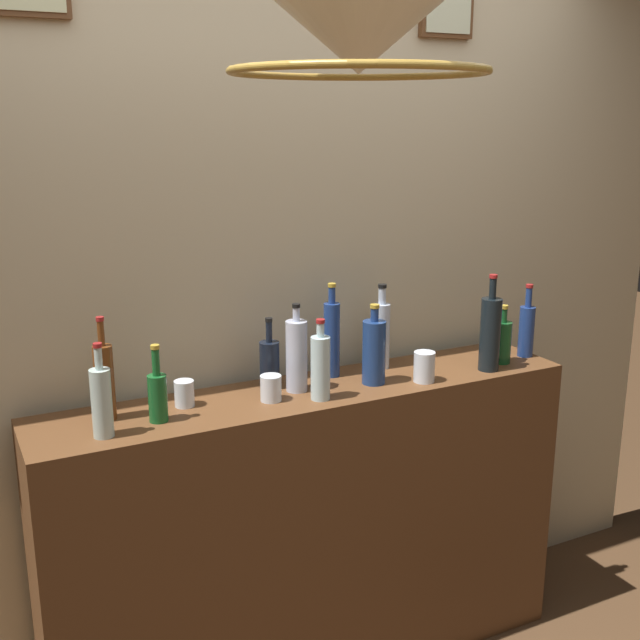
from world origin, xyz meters
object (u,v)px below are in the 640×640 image
at_px(liquor_bottle_gin, 158,395).
at_px(liquor_bottle_sherry, 527,329).
at_px(liquor_bottle_amaro, 374,351).
at_px(glass_tumbler_rocks, 424,367).
at_px(liquor_bottle_bourbon, 502,341).
at_px(liquor_bottle_tequila, 332,338).
at_px(liquor_bottle_rum, 297,355).
at_px(glass_tumbler_shot, 184,393).
at_px(liquor_bottle_scotch, 104,381).
at_px(pendant_lamp, 359,21).
at_px(glass_tumbler_highball, 271,388).
at_px(liquor_bottle_whiskey, 320,367).
at_px(liquor_bottle_vermouth, 490,333).
at_px(liquor_bottle_rye, 102,401).
at_px(liquor_bottle_brandy, 270,363).
at_px(liquor_bottle_vodka, 381,334).

height_order(liquor_bottle_gin, liquor_bottle_sherry, liquor_bottle_sherry).
bearing_deg(liquor_bottle_amaro, glass_tumbler_rocks, -21.04).
distance_m(liquor_bottle_bourbon, liquor_bottle_tequila, 0.64).
height_order(liquor_bottle_rum, glass_tumbler_shot, liquor_bottle_rum).
xyz_separation_m(liquor_bottle_bourbon, liquor_bottle_scotch, (-1.41, 0.10, 0.04)).
bearing_deg(liquor_bottle_gin, liquor_bottle_rum, 6.65).
relative_size(liquor_bottle_bourbon, liquor_bottle_tequila, 0.66).
bearing_deg(pendant_lamp, liquor_bottle_bourbon, 34.26).
relative_size(liquor_bottle_tequila, glass_tumbler_highball, 3.95).
bearing_deg(liquor_bottle_whiskey, liquor_bottle_vermouth, -0.62).
xyz_separation_m(liquor_bottle_rye, liquor_bottle_tequila, (0.82, 0.18, 0.03)).
xyz_separation_m(liquor_bottle_amaro, glass_tumbler_shot, (-0.64, 0.08, -0.07)).
bearing_deg(liquor_bottle_scotch, liquor_bottle_bourbon, -3.95).
bearing_deg(liquor_bottle_rye, liquor_bottle_bourbon, 1.17).
relative_size(liquor_bottle_amaro, glass_tumbler_shot, 3.32).
height_order(liquor_bottle_brandy, liquor_bottle_scotch, liquor_bottle_scotch).
xyz_separation_m(liquor_bottle_rum, liquor_bottle_gin, (-0.48, -0.06, -0.04)).
bearing_deg(liquor_bottle_tequila, liquor_bottle_rye, -167.79).
bearing_deg(glass_tumbler_shot, liquor_bottle_rum, -4.48).
bearing_deg(liquor_bottle_rye, liquor_bottle_scotch, 74.31).
height_order(liquor_bottle_gin, glass_tumbler_highball, liquor_bottle_gin).
height_order(liquor_bottle_tequila, liquor_bottle_rum, liquor_bottle_tequila).
bearing_deg(liquor_bottle_vodka, liquor_bottle_rye, -169.99).
bearing_deg(glass_tumbler_highball, liquor_bottle_scotch, 171.21).
height_order(liquor_bottle_tequila, pendant_lamp, pendant_lamp).
xyz_separation_m(liquor_bottle_amaro, glass_tumbler_highball, (-0.38, 0.00, -0.07)).
bearing_deg(pendant_lamp, liquor_bottle_brandy, 80.51).
xyz_separation_m(liquor_bottle_brandy, glass_tumbler_rocks, (0.49, -0.18, -0.03)).
relative_size(liquor_bottle_bourbon, liquor_bottle_amaro, 0.79).
bearing_deg(pendant_lamp, glass_tumbler_highball, 82.60).
xyz_separation_m(liquor_bottle_vermouth, glass_tumbler_shot, (-1.07, 0.14, -0.10)).
height_order(liquor_bottle_vodka, glass_tumbler_rocks, liquor_bottle_vodka).
height_order(liquor_bottle_amaro, glass_tumbler_highball, liquor_bottle_amaro).
height_order(liquor_bottle_rye, liquor_bottle_whiskey, liquor_bottle_rye).
distance_m(liquor_bottle_rum, glass_tumbler_highball, 0.15).
bearing_deg(liquor_bottle_whiskey, liquor_bottle_amaro, 13.43).
relative_size(liquor_bottle_whiskey, liquor_bottle_gin, 1.12).
height_order(liquor_bottle_vermouth, liquor_bottle_rum, liquor_bottle_vermouth).
bearing_deg(glass_tumbler_highball, glass_tumbler_shot, 163.46).
bearing_deg(liquor_bottle_vermouth, liquor_bottle_rye, 179.31).
bearing_deg(liquor_bottle_whiskey, liquor_bottle_tequila, 53.53).
relative_size(liquor_bottle_rye, liquor_bottle_whiskey, 1.04).
height_order(liquor_bottle_brandy, liquor_bottle_amaro, liquor_bottle_amaro).
relative_size(liquor_bottle_bourbon, glass_tumbler_shot, 2.61).
bearing_deg(liquor_bottle_vermouth, pendant_lamp, -144.93).
height_order(liquor_bottle_vodka, liquor_bottle_rum, liquor_bottle_vodka).
bearing_deg(glass_tumbler_rocks, liquor_bottle_scotch, 172.13).
xyz_separation_m(liquor_bottle_rye, liquor_bottle_sherry, (1.58, 0.05, -0.00)).
bearing_deg(liquor_bottle_rum, liquor_bottle_sherry, -2.70).
distance_m(liquor_bottle_whiskey, liquor_bottle_gin, 0.52).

